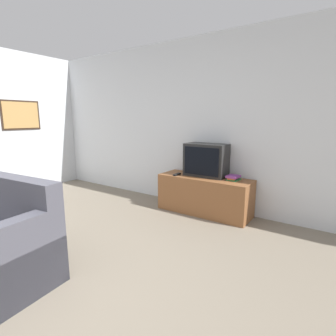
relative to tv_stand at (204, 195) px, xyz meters
The scene contains 5 objects.
wall_back 1.15m from the tv_stand, 145.65° to the left, with size 9.00×0.06×2.60m.
tv_stand is the anchor object (origin of this frame).
television 0.52m from the tv_stand, 108.81° to the left, with size 0.62×0.32×0.48m.
book_stack 0.52m from the tv_stand, ahead, with size 0.17×0.21×0.07m.
remote_on_stand 0.51m from the tv_stand, 162.89° to the right, with size 0.05×0.17×0.02m.
Camera 1 is at (2.11, -0.65, 1.40)m, focal length 28.00 mm.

